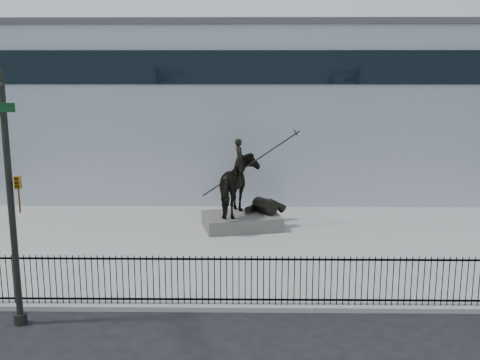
{
  "coord_description": "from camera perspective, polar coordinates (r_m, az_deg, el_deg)",
  "views": [
    {
      "loc": [
        -0.69,
        -14.26,
        7.06
      ],
      "look_at": [
        -0.95,
        6.0,
        2.94
      ],
      "focal_mm": 42.0,
      "sensor_mm": 36.0,
      "label": 1
    }
  ],
  "objects": [
    {
      "name": "statue_plinth",
      "position": [
        24.44,
        0.15,
        -4.2
      ],
      "size": [
        3.61,
        2.85,
        0.6
      ],
      "primitive_type": "cube",
      "rotation": [
        0.0,
        0.0,
        0.22
      ],
      "color": "#55534E",
      "rests_on": "plaza"
    },
    {
      "name": "traffic_signal_left",
      "position": [
        15.23,
        -22.72,
        -0.88
      ],
      "size": [
        1.52,
        4.84,
        7.0
      ],
      "color": "black",
      "rests_on": "ground"
    },
    {
      "name": "building",
      "position": [
        34.37,
        1.91,
        7.22
      ],
      "size": [
        44.0,
        14.0,
        9.0
      ],
      "primitive_type": "cube",
      "color": "#B3BAC3",
      "rests_on": "ground"
    },
    {
      "name": "plaza",
      "position": [
        22.39,
        2.49,
        -6.69
      ],
      "size": [
        30.0,
        12.0,
        0.15
      ],
      "primitive_type": "cube",
      "color": "#989895",
      "rests_on": "ground"
    },
    {
      "name": "picket_fence",
      "position": [
        16.71,
        3.1,
        -10.15
      ],
      "size": [
        22.1,
        0.1,
        1.5
      ],
      "color": "black",
      "rests_on": "plaza"
    },
    {
      "name": "equestrian_statue",
      "position": [
        24.08,
        0.29,
        -0.62
      ],
      "size": [
        4.02,
        2.95,
        3.48
      ],
      "rotation": [
        0.0,
        0.0,
        0.22
      ],
      "color": "black",
      "rests_on": "statue_plinth"
    },
    {
      "name": "ground",
      "position": [
        15.93,
        3.25,
        -14.83
      ],
      "size": [
        120.0,
        120.0,
        0.0
      ],
      "primitive_type": "plane",
      "color": "black",
      "rests_on": "ground"
    }
  ]
}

